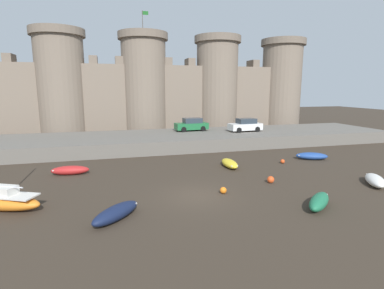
# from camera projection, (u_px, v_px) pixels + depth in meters

# --- Properties ---
(ground_plane) EXTENTS (160.00, 160.00, 0.00)m
(ground_plane) POSITION_uv_depth(u_px,v_px,m) (197.00, 196.00, 18.87)
(ground_plane) COLOR #382D23
(quay_road) EXTENTS (57.72, 10.00, 1.39)m
(quay_road) POSITION_uv_depth(u_px,v_px,m) (157.00, 141.00, 34.81)
(quay_road) COLOR #666059
(quay_road) RESTS_ON ground
(castle) EXTENTS (52.88, 7.16, 17.56)m
(castle) POSITION_uv_depth(u_px,v_px,m) (144.00, 88.00, 44.42)
(castle) COLOR #7A6B5B
(castle) RESTS_ON ground
(rowboat_midflat_centre) EXTENTS (2.91, 2.99, 0.75)m
(rowboat_midflat_centre) POSITION_uv_depth(u_px,v_px,m) (116.00, 213.00, 15.35)
(rowboat_midflat_centre) COLOR #141E3D
(rowboat_midflat_centre) RESTS_ON ground
(rowboat_midflat_left) EXTENTS (2.74, 2.53, 0.76)m
(rowboat_midflat_left) POSITION_uv_depth(u_px,v_px,m) (319.00, 201.00, 16.88)
(rowboat_midflat_left) COLOR #1E6B47
(rowboat_midflat_left) RESTS_ON ground
(rowboat_near_channel_left) EXTENTS (2.50, 3.04, 0.67)m
(rowboat_near_channel_left) POSITION_uv_depth(u_px,v_px,m) (375.00, 180.00, 20.92)
(rowboat_near_channel_left) COLOR silver
(rowboat_near_channel_left) RESTS_ON ground
(rowboat_near_channel_right) EXTENTS (1.18, 2.89, 0.64)m
(rowboat_near_channel_right) POSITION_uv_depth(u_px,v_px,m) (230.00, 163.00, 25.71)
(rowboat_near_channel_right) COLOR yellow
(rowboat_near_channel_right) RESTS_ON ground
(rowboat_foreground_centre) EXTENTS (2.94, 1.18, 0.70)m
(rowboat_foreground_centre) POSITION_uv_depth(u_px,v_px,m) (70.00, 170.00, 23.44)
(rowboat_foreground_centre) COLOR red
(rowboat_foreground_centre) RESTS_ON ground
(rowboat_midflat_right) EXTENTS (3.11, 2.22, 0.68)m
(rowboat_midflat_right) POSITION_uv_depth(u_px,v_px,m) (312.00, 156.00, 28.46)
(rowboat_midflat_right) COLOR #234793
(rowboat_midflat_right) RESTS_ON ground
(mooring_buoy_near_channel) EXTENTS (0.43, 0.43, 0.43)m
(mooring_buoy_near_channel) POSITION_uv_depth(u_px,v_px,m) (223.00, 190.00, 19.23)
(mooring_buoy_near_channel) COLOR orange
(mooring_buoy_near_channel) RESTS_ON ground
(mooring_buoy_off_centre) EXTENTS (0.50, 0.50, 0.50)m
(mooring_buoy_off_centre) POSITION_uv_depth(u_px,v_px,m) (271.00, 180.00, 21.39)
(mooring_buoy_off_centre) COLOR #E04C1E
(mooring_buoy_off_centre) RESTS_ON ground
(mooring_buoy_mid_mud) EXTENTS (0.38, 0.38, 0.38)m
(mooring_buoy_mid_mud) POSITION_uv_depth(u_px,v_px,m) (283.00, 161.00, 27.00)
(mooring_buoy_mid_mud) COLOR #E04C1E
(mooring_buoy_mid_mud) RESTS_ON ground
(car_quay_west) EXTENTS (4.20, 2.08, 1.62)m
(car_quay_west) POSITION_uv_depth(u_px,v_px,m) (192.00, 125.00, 37.84)
(car_quay_west) COLOR #1E6638
(car_quay_west) RESTS_ON quay_road
(car_quay_centre_east) EXTENTS (4.20, 2.08, 1.62)m
(car_quay_centre_east) POSITION_uv_depth(u_px,v_px,m) (245.00, 125.00, 37.27)
(car_quay_centre_east) COLOR silver
(car_quay_centre_east) RESTS_ON quay_road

